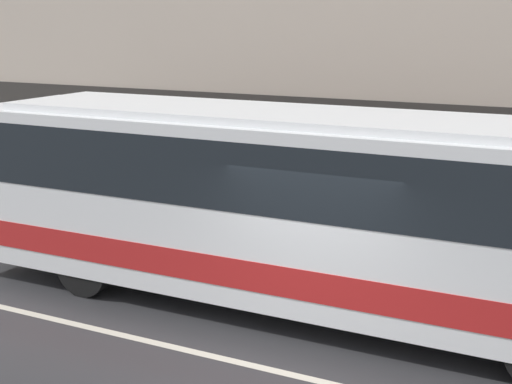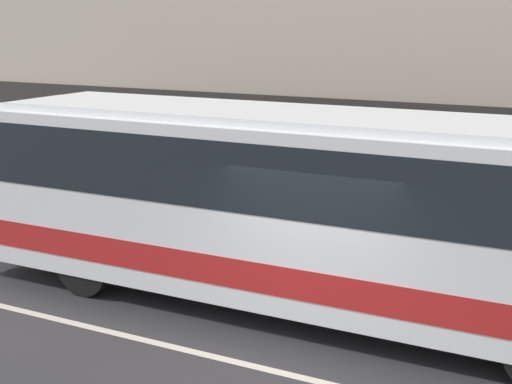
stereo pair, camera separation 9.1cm
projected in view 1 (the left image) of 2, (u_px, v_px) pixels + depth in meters
name	position (u px, v px, depth m)	size (l,w,h in m)	color
ground_plane	(283.00, 373.00, 9.27)	(60.00, 60.00, 0.00)	#2D2D30
sidewalk	(396.00, 249.00, 14.04)	(60.00, 2.97, 0.13)	gray
lane_stripe	(283.00, 373.00, 9.27)	(54.00, 0.14, 0.01)	beige
transit_bus	(288.00, 199.00, 11.08)	(11.16, 2.54, 3.12)	white
pedestrian_waiting	(425.00, 222.00, 12.83)	(0.36, 0.36, 1.71)	maroon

